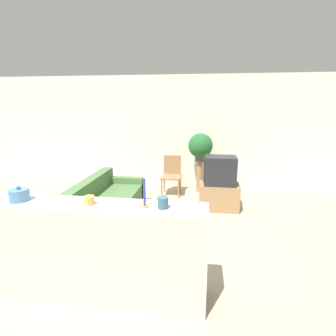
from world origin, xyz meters
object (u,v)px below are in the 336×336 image
object	(u,v)px
television	(220,170)
wooden_chair	(172,173)
decorative_bowl	(19,195)
couch	(106,206)
potted_plant	(200,146)

from	to	relation	value
television	wooden_chair	world-z (taller)	television
television	decorative_bowl	distance (m)	3.44
television	couch	bearing A→B (deg)	-157.69
television	decorative_bowl	xyz separation A→B (m)	(-2.21, -2.63, 0.31)
wooden_chair	potted_plant	xyz separation A→B (m)	(0.63, 0.23, 0.61)
potted_plant	decorative_bowl	distance (m)	4.08
television	wooden_chair	distance (m)	1.33
decorative_bowl	couch	bearing A→B (deg)	83.39
television	potted_plant	distance (m)	1.14
couch	television	bearing A→B (deg)	22.31
couch	decorative_bowl	bearing A→B (deg)	-96.61
couch	potted_plant	xyz separation A→B (m)	(1.60, 1.84, 0.82)
wooden_chair	television	bearing A→B (deg)	-37.55
couch	potted_plant	bearing A→B (deg)	48.96
couch	wooden_chair	distance (m)	1.89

